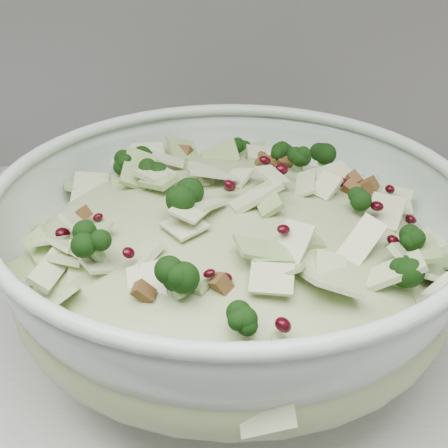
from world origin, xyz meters
name	(u,v)px	position (x,y,z in m)	size (l,w,h in m)	color
mixing_bowl	(232,264)	(0.23, 1.60, 0.98)	(0.48, 0.48, 0.16)	silver
salad	(232,238)	(0.23, 1.60, 1.01)	(0.40, 0.40, 0.16)	#ABBC80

